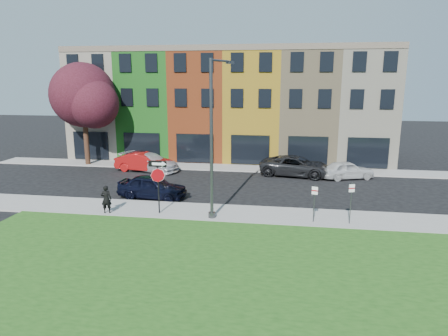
% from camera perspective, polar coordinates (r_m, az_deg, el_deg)
% --- Properties ---
extents(ground, '(120.00, 120.00, 0.00)m').
position_cam_1_polar(ground, '(20.31, -0.46, -9.43)').
color(ground, black).
rests_on(ground, ground).
extents(sidewalk_near, '(40.00, 3.00, 0.12)m').
position_cam_1_polar(sidewalk_near, '(22.89, 5.74, -6.75)').
color(sidewalk_near, gray).
rests_on(sidewalk_near, ground).
extents(sidewalk_far, '(40.00, 2.40, 0.12)m').
position_cam_1_polar(sidewalk_far, '(34.95, -1.36, 0.11)').
color(sidewalk_far, gray).
rests_on(sidewalk_far, ground).
extents(grass_park, '(40.00, 16.00, 0.10)m').
position_cam_1_polar(grass_park, '(15.50, 27.61, -18.21)').
color(grass_park, '#1E4714').
rests_on(grass_park, ground).
extents(rowhouse_block, '(30.00, 10.12, 10.00)m').
position_cam_1_polar(rowhouse_block, '(40.24, 0.88, 8.86)').
color(rowhouse_block, beige).
rests_on(rowhouse_block, ground).
extents(stop_sign, '(1.05, 0.11, 3.05)m').
position_cam_1_polar(stop_sign, '(22.68, -9.42, -1.15)').
color(stop_sign, black).
rests_on(stop_sign, sidewalk_near).
extents(man, '(0.73, 0.60, 1.62)m').
position_cam_1_polar(man, '(23.74, -16.47, -4.30)').
color(man, black).
rests_on(man, sidewalk_near).
extents(sedan_near, '(2.65, 4.82, 1.53)m').
position_cam_1_polar(sedan_near, '(26.41, -10.21, -2.65)').
color(sedan_near, black).
rests_on(sedan_near, ground).
extents(parked_car_red, '(2.89, 5.21, 1.58)m').
position_cam_1_polar(parked_car_red, '(34.26, -11.37, 0.86)').
color(parked_car_red, '#9C1111').
rests_on(parked_car_red, ground).
extents(parked_car_silver, '(5.02, 6.40, 1.51)m').
position_cam_1_polar(parked_car_silver, '(34.23, -10.53, 0.83)').
color(parked_car_silver, '#A6A5AA').
rests_on(parked_car_silver, ground).
extents(parked_car_dark, '(4.58, 6.61, 1.59)m').
position_cam_1_polar(parked_car_dark, '(32.51, 10.25, 0.28)').
color(parked_car_dark, black).
rests_on(parked_car_dark, ground).
extents(parked_car_white, '(4.23, 5.15, 1.40)m').
position_cam_1_polar(parked_car_white, '(32.49, 17.16, -0.26)').
color(parked_car_white, silver).
rests_on(parked_car_white, ground).
extents(street_lamp, '(1.12, 2.48, 8.55)m').
position_cam_1_polar(street_lamp, '(21.40, -1.54, 4.02)').
color(street_lamp, '#414346').
rests_on(street_lamp, sidewalk_near).
extents(parking_sign_a, '(0.31, 0.12, 2.03)m').
position_cam_1_polar(parking_sign_a, '(21.75, 12.78, -4.34)').
color(parking_sign_a, '#414346').
rests_on(parking_sign_a, sidewalk_near).
extents(parking_sign_b, '(0.31, 0.14, 2.26)m').
position_cam_1_polar(parking_sign_b, '(21.98, 17.70, -4.11)').
color(parking_sign_b, '#414346').
rests_on(parking_sign_b, sidewalk_near).
extents(tree_purple, '(6.70, 5.87, 8.93)m').
position_cam_1_polar(tree_purple, '(37.35, -19.31, 9.59)').
color(tree_purple, black).
rests_on(tree_purple, sidewalk_far).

